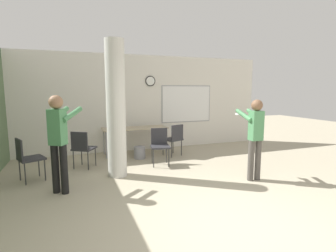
{
  "coord_description": "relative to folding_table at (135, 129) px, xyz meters",
  "views": [
    {
      "loc": [
        -1.92,
        -2.56,
        1.81
      ],
      "look_at": [
        0.08,
        2.79,
        1.01
      ],
      "focal_mm": 28.0,
      "sensor_mm": 36.0,
      "label": 1
    }
  ],
  "objects": [
    {
      "name": "chair_near_pillar",
      "position": [
        -1.44,
        -0.92,
        -0.19
      ],
      "size": [
        0.61,
        0.61,
        0.87
      ],
      "color": "#2D2D33",
      "rests_on": "ground_plane"
    },
    {
      "name": "folding_table",
      "position": [
        0.0,
        0.0,
        0.0
      ],
      "size": [
        1.78,
        0.63,
        0.75
      ],
      "color": "tan",
      "rests_on": "ground_plane"
    },
    {
      "name": "ground_plane",
      "position": [
        0.26,
        -4.52,
        -0.7
      ],
      "size": [
        24.0,
        24.0,
        0.0
      ],
      "primitive_type": "plane",
      "color": "#ADA389"
    },
    {
      "name": "wall_back",
      "position": [
        0.29,
        0.54,
        0.7
      ],
      "size": [
        8.0,
        0.15,
        2.8
      ],
      "color": "silver",
      "rests_on": "ground_plane"
    },
    {
      "name": "chair_table_front",
      "position": [
        0.32,
        -1.23,
        -0.19
      ],
      "size": [
        0.52,
        0.52,
        0.87
      ],
      "color": "#2D2D33",
      "rests_on": "ground_plane"
    },
    {
      "name": "support_pillar",
      "position": [
        -0.79,
        -1.72,
        0.7
      ],
      "size": [
        0.39,
        0.39,
        2.8
      ],
      "color": "silver",
      "rests_on": "ground_plane"
    },
    {
      "name": "person_watching_back",
      "position": [
        -1.87,
        -2.29,
        0.31
      ],
      "size": [
        0.61,
        0.68,
        1.71
      ],
      "color": "black",
      "rests_on": "ground_plane"
    },
    {
      "name": "person_playing_side",
      "position": [
        1.73,
        -2.92,
        0.25
      ],
      "size": [
        0.37,
        0.64,
        1.61
      ],
      "color": "#514C47",
      "rests_on": "ground_plane"
    },
    {
      "name": "chair_by_left_wall",
      "position": [
        -2.5,
        -1.46,
        -0.19
      ],
      "size": [
        0.58,
        0.58,
        0.87
      ],
      "color": "#2D2D33",
      "rests_on": "ground_plane"
    },
    {
      "name": "bottle_on_table",
      "position": [
        -0.31,
        0.02,
        0.15
      ],
      "size": [
        0.07,
        0.07,
        0.26
      ],
      "color": "silver",
      "rests_on": "folding_table"
    },
    {
      "name": "waste_bin",
      "position": [
        -0.01,
        -0.53,
        -0.54
      ],
      "size": [
        0.3,
        0.3,
        0.32
      ],
      "color": "gray",
      "rests_on": "ground_plane"
    },
    {
      "name": "chair_table_right",
      "position": [
        0.94,
        -0.59,
        -0.19
      ],
      "size": [
        0.56,
        0.56,
        0.87
      ],
      "color": "#2D2D33",
      "rests_on": "ground_plane"
    }
  ]
}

